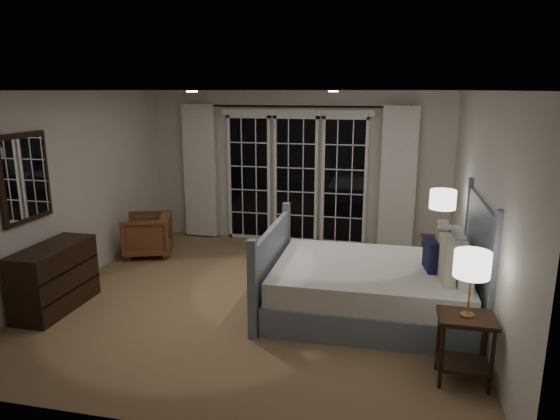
% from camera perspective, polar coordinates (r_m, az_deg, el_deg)
% --- Properties ---
extents(floor, '(5.00, 5.00, 0.00)m').
position_cam_1_polar(floor, '(6.27, -2.50, -9.98)').
color(floor, '#8B634A').
rests_on(floor, ground).
extents(ceiling, '(5.00, 5.00, 0.00)m').
position_cam_1_polar(ceiling, '(5.75, -2.77, 13.49)').
color(ceiling, silver).
rests_on(ceiling, wall_back).
extents(wall_left, '(0.02, 5.00, 2.50)m').
position_cam_1_polar(wall_left, '(6.96, -22.95, 2.09)').
color(wall_left, beige).
rests_on(wall_left, floor).
extents(wall_right, '(0.02, 5.00, 2.50)m').
position_cam_1_polar(wall_right, '(5.78, 22.07, 0.00)').
color(wall_right, beige).
rests_on(wall_right, floor).
extents(wall_back, '(5.00, 0.02, 2.50)m').
position_cam_1_polar(wall_back, '(8.29, 1.86, 4.86)').
color(wall_back, beige).
rests_on(wall_back, floor).
extents(wall_front, '(5.00, 0.02, 2.50)m').
position_cam_1_polar(wall_front, '(3.63, -12.98, -7.09)').
color(wall_front, beige).
rests_on(wall_front, floor).
extents(french_doors, '(2.50, 0.04, 2.20)m').
position_cam_1_polar(french_doors, '(8.27, 1.80, 3.72)').
color(french_doors, black).
rests_on(french_doors, wall_back).
extents(curtain_rod, '(3.50, 0.03, 0.03)m').
position_cam_1_polar(curtain_rod, '(8.10, 1.78, 11.76)').
color(curtain_rod, black).
rests_on(curtain_rod, wall_back).
extents(curtain_left, '(0.55, 0.10, 2.25)m').
position_cam_1_polar(curtain_left, '(8.64, -9.14, 4.38)').
color(curtain_left, white).
rests_on(curtain_left, curtain_rod).
extents(curtain_right, '(0.55, 0.10, 2.25)m').
position_cam_1_polar(curtain_right, '(8.05, 13.34, 3.51)').
color(curtain_right, white).
rests_on(curtain_right, curtain_rod).
extents(downlight_a, '(0.12, 0.12, 0.01)m').
position_cam_1_polar(downlight_a, '(6.19, 6.10, 13.35)').
color(downlight_a, white).
rests_on(downlight_a, ceiling).
extents(downlight_b, '(0.12, 0.12, 0.01)m').
position_cam_1_polar(downlight_b, '(5.56, -10.02, 13.20)').
color(downlight_b, white).
rests_on(downlight_b, ceiling).
extents(bed, '(2.35, 1.69, 1.37)m').
position_cam_1_polar(bed, '(5.83, 10.79, -8.48)').
color(bed, slate).
rests_on(bed, floor).
extents(nightstand_left, '(0.48, 0.38, 0.62)m').
position_cam_1_polar(nightstand_left, '(4.74, 20.39, -13.64)').
color(nightstand_left, black).
rests_on(nightstand_left, floor).
extents(nightstand_right, '(0.47, 0.37, 0.61)m').
position_cam_1_polar(nightstand_right, '(6.95, 17.67, -4.74)').
color(nightstand_right, black).
rests_on(nightstand_right, floor).
extents(lamp_left, '(0.30, 0.30, 0.58)m').
position_cam_1_polar(lamp_left, '(4.48, 21.11, -5.88)').
color(lamp_left, '#B88149').
rests_on(lamp_left, nightstand_left).
extents(lamp_right, '(0.33, 0.33, 0.64)m').
position_cam_1_polar(lamp_right, '(6.76, 18.11, 1.11)').
color(lamp_right, '#B88149').
rests_on(lamp_right, nightstand_right).
extents(armchair, '(0.89, 0.88, 0.65)m').
position_cam_1_polar(armchair, '(7.99, -14.92, -2.74)').
color(armchair, brown).
rests_on(armchair, floor).
extents(dresser, '(0.46, 1.09, 0.77)m').
position_cam_1_polar(dresser, '(6.40, -24.38, -7.06)').
color(dresser, black).
rests_on(dresser, floor).
extents(mirror, '(0.05, 0.85, 1.00)m').
position_cam_1_polar(mirror, '(6.26, -27.16, 3.28)').
color(mirror, black).
rests_on(mirror, wall_left).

